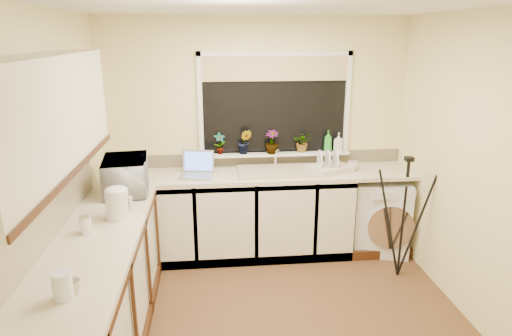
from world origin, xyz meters
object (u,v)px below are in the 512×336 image
object	(u,v)px
microwave	(126,175)
plant_d	(303,142)
soap_bottle_clear	(338,142)
kettle	(117,204)
plant_a	(220,143)
tripod	(403,218)
cup_left	(73,287)
washing_machine	(381,215)
glass_jug	(62,286)
plant_c	(272,142)
laptop	(197,169)
dish_rack	(329,169)
cup_back	(353,166)
steel_jar	(86,225)
plant_b	(245,142)
soap_bottle_green	(328,141)

from	to	relation	value
microwave	plant_d	world-z (taller)	plant_d
soap_bottle_clear	kettle	bearing A→B (deg)	-148.43
plant_a	kettle	bearing A→B (deg)	-122.43
tripod	plant_d	size ratio (longest dim) A/B	5.62
plant_a	cup_left	distance (m)	2.48
washing_machine	plant_a	world-z (taller)	plant_a
glass_jug	plant_c	world-z (taller)	plant_c
laptop	plant_d	bearing A→B (deg)	20.68
kettle	microwave	bearing A→B (deg)	93.69
kettle	cup_left	bearing A→B (deg)	-92.35
glass_jug	dish_rack	bearing A→B (deg)	46.30
laptop	soap_bottle_clear	size ratio (longest dim) A/B	1.80
kettle	cup_back	distance (m)	2.44
steel_jar	soap_bottle_clear	distance (m)	2.74
cup_back	plant_c	bearing A→B (deg)	167.11
laptop	plant_b	bearing A→B (deg)	32.34
kettle	microwave	world-z (taller)	microwave
dish_rack	plant_c	xyz separation A→B (m)	(-0.57, 0.23, 0.24)
kettle	glass_jug	bearing A→B (deg)	-94.35
tripod	plant_d	xyz separation A→B (m)	(-0.81, 0.84, 0.56)
tripod	glass_jug	bearing A→B (deg)	-154.09
glass_jug	soap_bottle_green	world-z (taller)	soap_bottle_green
glass_jug	plant_a	bearing A→B (deg)	69.21
microwave	soap_bottle_green	world-z (taller)	soap_bottle_green
microwave	steel_jar	bearing A→B (deg)	164.40
laptop	kettle	xyz separation A→B (m)	(-0.58, -1.04, 0.05)
tripod	dish_rack	bearing A→B (deg)	130.27
plant_c	plant_d	world-z (taller)	plant_c
plant_d	cup_left	bearing A→B (deg)	-126.89
washing_machine	plant_c	world-z (taller)	plant_c
washing_machine	plant_c	distance (m)	1.42
cup_left	plant_d	bearing A→B (deg)	53.11
tripod	glass_jug	world-z (taller)	tripod
washing_machine	plant_c	xyz separation A→B (m)	(-1.16, 0.24, 0.78)
plant_a	soap_bottle_clear	xyz separation A→B (m)	(1.27, 0.00, -0.01)
plant_b	soap_bottle_green	bearing A→B (deg)	0.96
plant_a	cup_back	xyz separation A→B (m)	(1.38, -0.22, -0.22)
dish_rack	cup_left	xyz separation A→B (m)	(-1.97, -2.06, 0.01)
plant_b	cup_left	bearing A→B (deg)	-115.94
microwave	plant_c	size ratio (longest dim) A/B	2.21
steel_jar	laptop	bearing A→B (deg)	59.76
washing_machine	cup_back	bearing A→B (deg)	-173.45
glass_jug	steel_jar	xyz separation A→B (m)	(-0.09, 0.83, -0.02)
steel_jar	cup_left	bearing A→B (deg)	-80.51
microwave	plant_c	world-z (taller)	plant_c
laptop	cup_back	distance (m)	1.61
tripod	plant_b	size ratio (longest dim) A/B	4.60
cup_back	kettle	bearing A→B (deg)	-154.13
tripod	cup_back	distance (m)	0.77
dish_rack	plant_d	size ratio (longest dim) A/B	1.96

